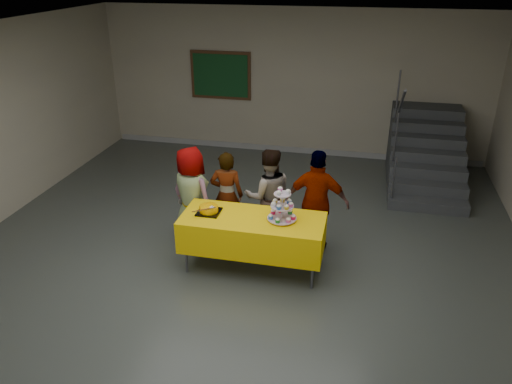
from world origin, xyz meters
TOP-DOWN VIEW (x-y plane):
  - room_shell at (0.00, 0.02)m, footprint 10.00×10.04m
  - bake_table at (0.24, 0.42)m, footprint 1.88×0.78m
  - cupcake_stand at (0.62, 0.44)m, footprint 0.38×0.38m
  - bear_cake at (-0.36, 0.44)m, footprint 0.32×0.36m
  - schoolchild_a at (-0.79, 0.96)m, footprint 0.84×0.72m
  - schoolchild_b at (-0.34, 1.20)m, footprint 0.52×0.37m
  - schoolchild_c at (0.28, 1.21)m, footprint 0.84×0.74m
  - schoolchild_d at (1.01, 1.07)m, footprint 0.91×0.42m
  - staircase at (2.70, 4.13)m, footprint 1.30×2.40m
  - noticeboard at (-1.51, 4.96)m, footprint 1.30×0.05m

SIDE VIEW (x-z plane):
  - staircase at x=2.70m, z-range -0.53..1.51m
  - bake_table at x=0.24m, z-range 0.17..0.94m
  - schoolchild_b at x=-0.34m, z-range 0.00..1.35m
  - schoolchild_c at x=0.28m, z-range 0.00..1.44m
  - schoolchild_a at x=-0.79m, z-range 0.00..1.46m
  - schoolchild_d at x=1.01m, z-range 0.00..1.52m
  - bear_cake at x=-0.36m, z-range 0.77..0.89m
  - cupcake_stand at x=0.62m, z-range 0.72..1.16m
  - noticeboard at x=-1.51m, z-range 1.10..2.10m
  - room_shell at x=0.00m, z-range 0.62..3.64m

